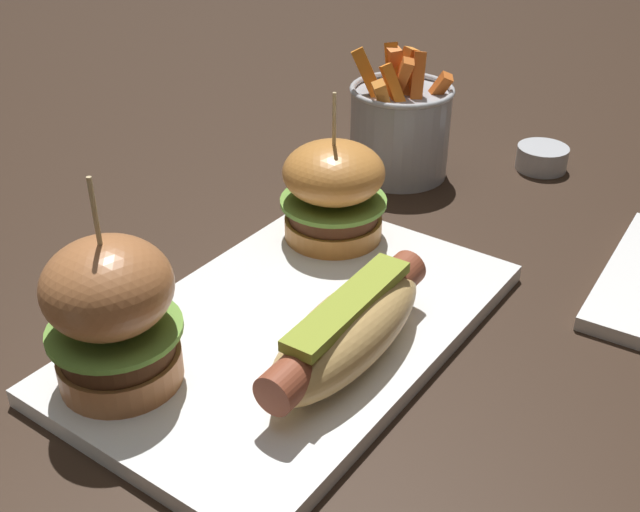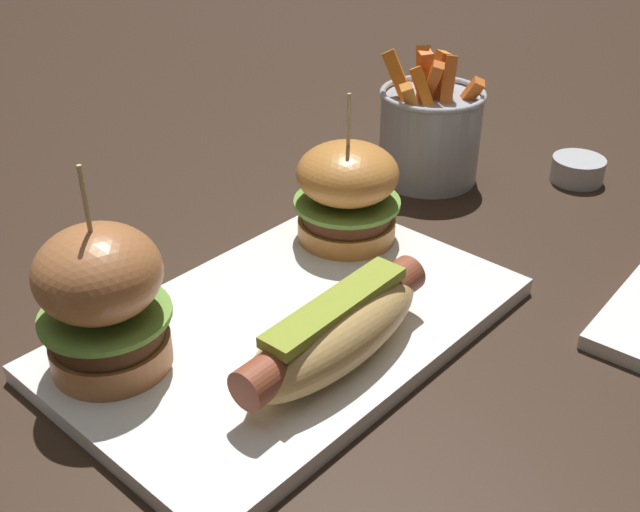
{
  "view_description": "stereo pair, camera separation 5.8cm",
  "coord_description": "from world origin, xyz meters",
  "views": [
    {
      "loc": [
        -0.37,
        -0.29,
        0.36
      ],
      "look_at": [
        0.03,
        0.0,
        0.05
      ],
      "focal_mm": 43.52,
      "sensor_mm": 36.0,
      "label": 1
    },
    {
      "loc": [
        -0.33,
        -0.33,
        0.36
      ],
      "look_at": [
        0.03,
        0.0,
        0.05
      ],
      "focal_mm": 43.52,
      "sensor_mm": 36.0,
      "label": 2
    }
  ],
  "objects": [
    {
      "name": "ground_plane",
      "position": [
        0.0,
        0.0,
        0.0
      ],
      "size": [
        3.0,
        3.0,
        0.0
      ],
      "primitive_type": "plane",
      "color": "black"
    },
    {
      "name": "sauce_ramekin",
      "position": [
        0.4,
        -0.04,
        0.01
      ],
      "size": [
        0.05,
        0.05,
        0.03
      ],
      "color": "#B7BABF",
      "rests_on": "ground"
    },
    {
      "name": "fries_bucket",
      "position": [
        0.3,
        0.08,
        0.05
      ],
      "size": [
        0.11,
        0.11,
        0.14
      ],
      "color": "#A8AAB2",
      "rests_on": "ground"
    },
    {
      "name": "slider_right",
      "position": [
        0.12,
        0.05,
        0.06
      ],
      "size": [
        0.09,
        0.09,
        0.13
      ],
      "color": "#C97F39",
      "rests_on": "platter_main"
    },
    {
      "name": "slider_left",
      "position": [
        -0.12,
        0.05,
        0.07
      ],
      "size": [
        0.09,
        0.09,
        0.15
      ],
      "color": "#AB693C",
      "rests_on": "platter_main"
    },
    {
      "name": "platter_main",
      "position": [
        0.0,
        0.0,
        0.01
      ],
      "size": [
        0.35,
        0.22,
        0.01
      ],
      "primitive_type": "cube",
      "color": "white",
      "rests_on": "ground"
    },
    {
      "name": "hot_dog",
      "position": [
        -0.01,
        -0.06,
        0.04
      ],
      "size": [
        0.18,
        0.06,
        0.05
      ],
      "color": "tan",
      "rests_on": "platter_main"
    }
  ]
}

